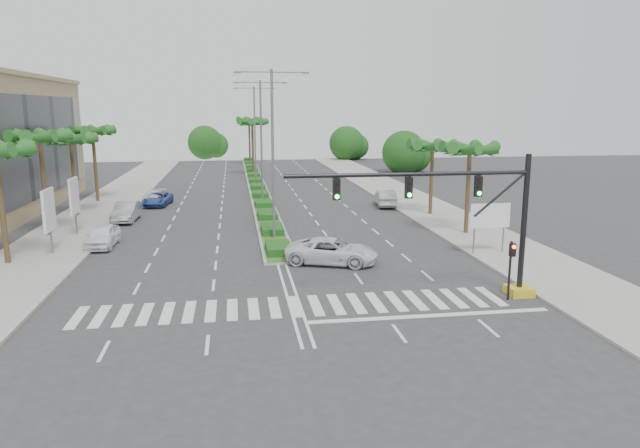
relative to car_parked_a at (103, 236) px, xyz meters
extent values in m
plane|color=#333335|center=(11.80, -14.05, -0.76)|extent=(160.00, 160.00, 0.00)
cube|color=gray|center=(27.00, 5.95, -0.68)|extent=(6.00, 120.00, 0.15)
cube|color=gray|center=(-3.40, 5.95, -0.68)|extent=(6.00, 120.00, 0.15)
cube|color=gray|center=(11.80, 30.95, -0.66)|extent=(2.20, 75.00, 0.20)
cube|color=#2C5D20|center=(11.80, 30.95, -0.54)|extent=(1.80, 75.00, 0.04)
cube|color=gold|center=(23.30, -14.05, -0.53)|extent=(1.20, 1.20, 0.45)
cylinder|color=black|center=(23.30, -14.05, 2.94)|extent=(0.28, 0.28, 7.00)
cylinder|color=black|center=(17.30, -14.05, 5.54)|extent=(12.00, 0.20, 0.20)
cylinder|color=black|center=(21.90, -14.05, 4.44)|extent=(2.53, 0.12, 2.15)
cube|color=black|center=(20.80, -14.05, 4.89)|extent=(0.32, 0.24, 1.00)
cylinder|color=#19E533|center=(20.80, -14.19, 4.57)|extent=(0.20, 0.06, 0.20)
cube|color=black|center=(17.30, -14.05, 4.89)|extent=(0.32, 0.24, 1.00)
cylinder|color=#19E533|center=(17.30, -14.19, 4.57)|extent=(0.20, 0.06, 0.20)
cube|color=black|center=(13.80, -14.05, 4.89)|extent=(0.32, 0.24, 1.00)
cylinder|color=#19E533|center=(13.80, -14.19, 4.57)|extent=(0.20, 0.06, 0.20)
cylinder|color=black|center=(22.40, -14.65, 0.74)|extent=(0.12, 0.12, 3.00)
cube|color=black|center=(22.40, -14.80, 1.84)|extent=(0.28, 0.22, 0.65)
cylinder|color=red|center=(22.40, -14.93, 2.02)|extent=(0.18, 0.05, 0.18)
cylinder|color=slate|center=(24.30, -6.05, 0.64)|extent=(0.10, 0.10, 2.80)
cylinder|color=slate|center=(26.30, -6.05, 0.64)|extent=(0.10, 0.10, 2.80)
cube|color=#0C6638|center=(25.30, -6.05, 1.84)|extent=(2.60, 0.08, 1.50)
cube|color=white|center=(25.30, -6.10, 1.84)|extent=(2.70, 0.02, 1.60)
cylinder|color=slate|center=(-2.70, -2.05, 0.64)|extent=(0.12, 0.12, 2.80)
cube|color=white|center=(-2.70, -2.05, 2.24)|extent=(0.18, 2.10, 2.70)
cube|color=#D8594C|center=(-2.70, -2.05, 2.24)|extent=(0.12, 2.00, 2.60)
cylinder|color=slate|center=(-2.70, 3.95, 0.64)|extent=(0.12, 0.12, 2.80)
cube|color=white|center=(-2.70, 3.95, 2.24)|extent=(0.18, 2.10, 2.70)
cube|color=#D8594C|center=(-2.70, 3.95, 2.24)|extent=(0.12, 2.00, 2.60)
cylinder|color=brown|center=(-4.70, -4.05, 2.74)|extent=(0.32, 0.32, 7.00)
cone|color=#1C5B20|center=(-3.60, -4.05, 6.04)|extent=(0.90, 3.62, 1.50)
cone|color=#1C5B20|center=(-4.01, -3.19, 6.04)|extent=(3.39, 2.96, 1.50)
cone|color=#1C5B20|center=(-4.01, -4.91, 6.04)|extent=(3.39, 2.96, 1.50)
cylinder|color=brown|center=(-4.70, 3.95, 2.94)|extent=(0.32, 0.32, 7.40)
sphere|color=brown|center=(-4.70, 3.95, 6.54)|extent=(0.70, 0.70, 0.70)
cone|color=#1C5B20|center=(-3.60, 3.95, 6.44)|extent=(0.90, 3.62, 1.50)
cone|color=#1C5B20|center=(-4.01, 4.81, 6.44)|extent=(3.39, 2.96, 1.50)
cone|color=#1C5B20|center=(-4.94, 5.03, 6.44)|extent=(3.73, 1.68, 1.50)
cone|color=#1C5B20|center=(-5.69, 4.43, 6.44)|extent=(2.38, 3.65, 1.50)
cone|color=#1C5B20|center=(-5.69, 3.48, 6.44)|extent=(2.38, 3.65, 1.50)
cone|color=#1C5B20|center=(-4.94, 2.88, 6.44)|extent=(3.73, 1.68, 1.50)
cone|color=#1C5B20|center=(-4.01, 3.09, 6.44)|extent=(3.39, 2.96, 1.50)
cylinder|color=brown|center=(-4.70, 11.95, 2.64)|extent=(0.32, 0.32, 6.80)
sphere|color=brown|center=(-4.70, 11.95, 5.94)|extent=(0.70, 0.70, 0.70)
cone|color=#1C5B20|center=(-3.60, 11.95, 5.84)|extent=(0.90, 3.62, 1.50)
cone|color=#1C5B20|center=(-4.01, 12.81, 5.84)|extent=(3.39, 2.96, 1.50)
cone|color=#1C5B20|center=(-4.94, 13.03, 5.84)|extent=(3.73, 1.68, 1.50)
cone|color=#1C5B20|center=(-5.69, 12.43, 5.84)|extent=(2.38, 3.65, 1.50)
cone|color=#1C5B20|center=(-5.69, 11.48, 5.84)|extent=(2.38, 3.65, 1.50)
cone|color=#1C5B20|center=(-4.94, 10.88, 5.84)|extent=(3.73, 1.68, 1.50)
cone|color=#1C5B20|center=(-4.01, 11.09, 5.84)|extent=(3.39, 2.96, 1.50)
cylinder|color=brown|center=(-4.70, 19.95, 2.84)|extent=(0.32, 0.32, 7.20)
sphere|color=brown|center=(-4.70, 19.95, 6.34)|extent=(0.70, 0.70, 0.70)
cone|color=#1C5B20|center=(-3.60, 19.95, 6.24)|extent=(0.90, 3.62, 1.50)
cone|color=#1C5B20|center=(-4.01, 20.81, 6.24)|extent=(3.39, 2.96, 1.50)
cone|color=#1C5B20|center=(-4.94, 21.03, 6.24)|extent=(3.73, 1.68, 1.50)
cone|color=#1C5B20|center=(-5.69, 20.43, 6.24)|extent=(2.38, 3.65, 1.50)
cone|color=#1C5B20|center=(-5.69, 19.48, 6.24)|extent=(2.38, 3.65, 1.50)
cone|color=#1C5B20|center=(-4.94, 18.88, 6.24)|extent=(3.73, 1.68, 1.50)
cone|color=#1C5B20|center=(-4.01, 19.09, 6.24)|extent=(3.39, 2.96, 1.50)
cylinder|color=brown|center=(26.30, -0.05, 2.49)|extent=(0.32, 0.32, 6.50)
sphere|color=brown|center=(26.30, -0.05, 5.64)|extent=(0.70, 0.70, 0.70)
cone|color=#1C5B20|center=(27.40, -0.05, 5.54)|extent=(0.90, 3.62, 1.50)
cone|color=#1C5B20|center=(26.99, 0.81, 5.54)|extent=(3.39, 2.96, 1.50)
cone|color=#1C5B20|center=(26.06, 1.03, 5.54)|extent=(3.73, 1.68, 1.50)
cone|color=#1C5B20|center=(25.31, 0.43, 5.54)|extent=(2.38, 3.65, 1.50)
cone|color=#1C5B20|center=(25.31, -0.52, 5.54)|extent=(2.38, 3.65, 1.50)
cone|color=#1C5B20|center=(26.06, -1.12, 5.54)|extent=(3.73, 1.68, 1.50)
cone|color=#1C5B20|center=(26.99, -0.91, 5.54)|extent=(3.39, 2.96, 1.50)
cylinder|color=brown|center=(26.30, 7.95, 2.34)|extent=(0.32, 0.32, 6.20)
sphere|color=brown|center=(26.30, 7.95, 5.34)|extent=(0.70, 0.70, 0.70)
cone|color=#1C5B20|center=(27.40, 7.95, 5.24)|extent=(0.90, 3.62, 1.50)
cone|color=#1C5B20|center=(26.99, 8.81, 5.24)|extent=(3.39, 2.96, 1.50)
cone|color=#1C5B20|center=(26.06, 9.03, 5.24)|extent=(3.73, 1.68, 1.50)
cone|color=#1C5B20|center=(25.31, 8.43, 5.24)|extent=(2.38, 3.65, 1.50)
cone|color=#1C5B20|center=(25.31, 7.48, 5.24)|extent=(2.38, 3.65, 1.50)
cone|color=#1C5B20|center=(26.06, 6.88, 5.24)|extent=(3.73, 1.68, 1.50)
cone|color=#1C5B20|center=(26.99, 7.09, 5.24)|extent=(3.39, 2.96, 1.50)
cylinder|color=brown|center=(11.80, 40.95, 2.99)|extent=(0.32, 0.32, 7.50)
sphere|color=brown|center=(11.80, 40.95, 6.64)|extent=(0.70, 0.70, 0.70)
cone|color=#1C5B20|center=(12.90, 40.95, 6.54)|extent=(0.90, 3.62, 1.50)
cone|color=#1C5B20|center=(12.49, 41.81, 6.54)|extent=(3.39, 2.96, 1.50)
cone|color=#1C5B20|center=(11.56, 42.03, 6.54)|extent=(3.73, 1.68, 1.50)
cone|color=#1C5B20|center=(10.81, 41.43, 6.54)|extent=(2.38, 3.65, 1.50)
cone|color=#1C5B20|center=(10.81, 40.48, 6.54)|extent=(2.38, 3.65, 1.50)
cone|color=#1C5B20|center=(11.56, 39.88, 6.54)|extent=(3.73, 1.68, 1.50)
cone|color=#1C5B20|center=(12.49, 40.09, 6.54)|extent=(3.39, 2.96, 1.50)
cylinder|color=brown|center=(11.80, 55.95, 2.99)|extent=(0.32, 0.32, 7.50)
sphere|color=brown|center=(11.80, 55.95, 6.64)|extent=(0.70, 0.70, 0.70)
cone|color=#1C5B20|center=(12.90, 55.95, 6.54)|extent=(0.90, 3.62, 1.50)
cone|color=#1C5B20|center=(12.49, 56.81, 6.54)|extent=(3.39, 2.96, 1.50)
cone|color=#1C5B20|center=(11.56, 57.03, 6.54)|extent=(3.73, 1.68, 1.50)
cone|color=#1C5B20|center=(10.81, 56.43, 6.54)|extent=(2.38, 3.65, 1.50)
cone|color=#1C5B20|center=(10.81, 55.48, 6.54)|extent=(2.38, 3.65, 1.50)
cone|color=#1C5B20|center=(11.56, 54.88, 6.54)|extent=(3.73, 1.68, 1.50)
cone|color=#1C5B20|center=(12.49, 55.09, 6.54)|extent=(3.39, 2.96, 1.50)
cylinder|color=slate|center=(11.80, -0.05, 5.24)|extent=(0.20, 0.20, 12.00)
cylinder|color=slate|center=(10.60, -0.05, 11.04)|extent=(2.40, 0.10, 0.10)
cylinder|color=slate|center=(13.00, -0.05, 11.04)|extent=(2.40, 0.10, 0.10)
cube|color=slate|center=(9.50, -0.05, 10.99)|extent=(0.50, 0.25, 0.12)
cube|color=slate|center=(14.10, -0.05, 10.99)|extent=(0.50, 0.25, 0.12)
cylinder|color=slate|center=(11.80, 15.95, 5.24)|extent=(0.20, 0.20, 12.00)
cylinder|color=slate|center=(10.60, 15.95, 11.04)|extent=(2.40, 0.10, 0.10)
cylinder|color=slate|center=(13.00, 15.95, 11.04)|extent=(2.40, 0.10, 0.10)
cube|color=slate|center=(9.50, 15.95, 10.99)|extent=(0.50, 0.25, 0.12)
cube|color=slate|center=(14.10, 15.95, 10.99)|extent=(0.50, 0.25, 0.12)
cylinder|color=slate|center=(11.80, 31.95, 5.24)|extent=(0.20, 0.20, 12.00)
cylinder|color=slate|center=(10.60, 31.95, 11.04)|extent=(2.40, 0.10, 0.10)
cylinder|color=slate|center=(13.00, 31.95, 11.04)|extent=(2.40, 0.10, 0.10)
cube|color=slate|center=(9.50, 31.95, 10.99)|extent=(0.50, 0.25, 0.12)
cube|color=slate|center=(14.10, 31.95, 10.99)|extent=(0.50, 0.25, 0.12)
imported|color=white|center=(0.00, 0.00, 0.00)|extent=(1.95, 4.50, 1.51)
imported|color=#B2B2B7|center=(0.00, 9.25, 0.05)|extent=(1.92, 4.96, 1.61)
imported|color=#304C92|center=(1.61, 16.85, -0.10)|extent=(2.76, 4.93, 1.30)
imported|color=white|center=(1.08, 17.31, -0.07)|extent=(2.52, 4.93, 1.37)
imported|color=white|center=(14.87, -6.65, 0.03)|extent=(6.17, 4.34, 1.56)
imported|color=#BABABF|center=(23.60, 13.19, 0.04)|extent=(2.32, 5.01, 1.59)
camera|label=1|loc=(9.06, -40.03, 8.62)|focal=32.00mm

